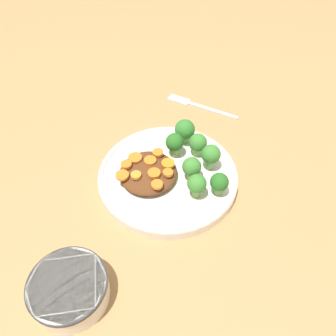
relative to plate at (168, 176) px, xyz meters
name	(u,v)px	position (x,y,z in m)	size (l,w,h in m)	color
ground_plane	(168,180)	(0.00, 0.00, -0.01)	(4.00, 4.00, 0.00)	tan
plate	(168,176)	(0.00, 0.00, 0.00)	(0.26, 0.26, 0.02)	white
dip_bowl	(70,289)	(0.25, -0.08, 0.01)	(0.11, 0.11, 0.05)	white
stew_mound	(148,173)	(0.02, -0.03, 0.02)	(0.11, 0.11, 0.02)	#5B3319
broccoli_floret_0	(198,144)	(-0.06, 0.04, 0.03)	(0.04, 0.04, 0.05)	#7FA85B
broccoli_floret_1	(192,166)	(0.00, 0.04, 0.03)	(0.03, 0.03, 0.05)	#759E51
broccoli_floret_2	(197,185)	(0.04, 0.06, 0.04)	(0.03, 0.03, 0.05)	#759E51
broccoli_floret_3	(211,155)	(-0.03, 0.07, 0.04)	(0.04, 0.04, 0.05)	#7FA85B
broccoli_floret_4	(219,183)	(0.02, 0.10, 0.03)	(0.03, 0.03, 0.05)	#759E51
broccoli_floret_5	(175,144)	(-0.05, 0.00, 0.04)	(0.04, 0.04, 0.05)	#7FA85B
broccoli_floret_6	(185,130)	(-0.09, 0.01, 0.04)	(0.04, 0.04, 0.05)	#759E51
carrot_slice_0	(150,161)	(0.00, -0.03, 0.03)	(0.02, 0.02, 0.00)	orange
carrot_slice_1	(157,185)	(0.05, -0.01, 0.03)	(0.02, 0.02, 0.01)	orange
carrot_slice_2	(122,175)	(0.05, -0.07, 0.03)	(0.02, 0.02, 0.00)	orange
carrot_slice_3	(154,173)	(0.03, -0.02, 0.03)	(0.02, 0.02, 0.01)	orange
carrot_slice_4	(166,163)	(0.00, 0.00, 0.03)	(0.02, 0.02, 0.01)	orange
carrot_slice_5	(126,165)	(0.02, -0.07, 0.03)	(0.02, 0.02, 0.01)	orange
carrot_slice_6	(136,156)	(0.00, -0.06, 0.03)	(0.03, 0.03, 0.00)	orange
carrot_slice_7	(136,175)	(0.04, -0.05, 0.03)	(0.02, 0.02, 0.01)	orange
carrot_slice_8	(168,173)	(0.02, 0.01, 0.03)	(0.02, 0.02, 0.01)	orange
carrot_slice_9	(158,153)	(-0.02, -0.03, 0.03)	(0.02, 0.02, 0.01)	orange
fork	(195,104)	(-0.24, 0.01, -0.01)	(0.06, 0.18, 0.01)	silver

